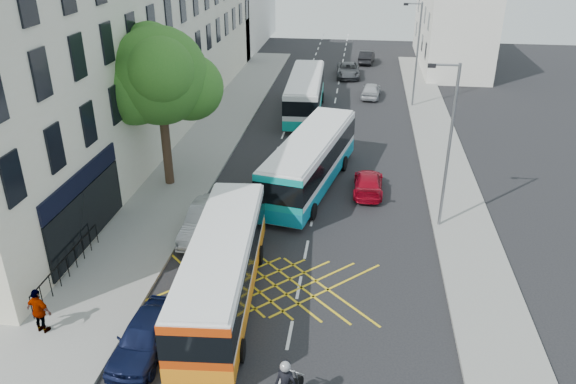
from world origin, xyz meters
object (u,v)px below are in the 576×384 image
(lamp_near, at_px, (448,139))
(parked_car_silver, at_px, (207,220))
(red_hatchback, at_px, (368,183))
(distant_car_dark, at_px, (367,57))
(bus_far, at_px, (305,94))
(street_tree, at_px, (159,77))
(lamp_far, at_px, (416,50))
(pedestrian_far, at_px, (39,311))
(bus_near, at_px, (222,268))
(parked_car_blue, at_px, (145,336))
(distant_car_silver, at_px, (371,90))
(distant_car_grey, at_px, (348,70))
(bus_mid, at_px, (310,161))

(lamp_near, distance_m, parked_car_silver, 11.96)
(red_hatchback, height_order, distant_car_dark, distant_car_dark)
(distant_car_dark, bearing_deg, bus_far, 81.35)
(street_tree, xyz_separation_m, lamp_far, (14.71, 17.03, -1.68))
(red_hatchback, bearing_deg, lamp_far, -101.21)
(red_hatchback, distance_m, pedestrian_far, 18.00)
(bus_near, relative_size, red_hatchback, 2.63)
(red_hatchback, height_order, pedestrian_far, pedestrian_far)
(lamp_near, distance_m, parked_car_blue, 15.77)
(red_hatchback, xyz_separation_m, distant_car_silver, (0.17, 18.85, 0.07))
(lamp_far, xyz_separation_m, bus_near, (-9.09, -27.22, -3.12))
(distant_car_grey, bearing_deg, red_hatchback, -87.95)
(street_tree, xyz_separation_m, parked_car_silver, (3.61, -5.18, -5.54))
(lamp_far, distance_m, bus_far, 9.34)
(parked_car_blue, bearing_deg, red_hatchback, 64.05)
(bus_mid, relative_size, bus_far, 1.04)
(lamp_far, bearing_deg, street_tree, -130.81)
(street_tree, bearing_deg, pedestrian_far, -91.96)
(bus_mid, xyz_separation_m, distant_car_dark, (2.99, 31.44, -0.96))
(parked_car_silver, xyz_separation_m, distant_car_dark, (7.40, 37.38, -0.09))
(lamp_far, height_order, bus_near, lamp_far)
(parked_car_blue, height_order, pedestrian_far, pedestrian_far)
(bus_near, bearing_deg, parked_car_silver, 107.72)
(bus_far, bearing_deg, lamp_far, 16.32)
(pedestrian_far, bearing_deg, lamp_far, -102.08)
(lamp_near, relative_size, pedestrian_far, 4.40)
(street_tree, bearing_deg, distant_car_dark, 71.13)
(lamp_far, bearing_deg, bus_far, -161.69)
(red_hatchback, relative_size, pedestrian_far, 2.15)
(bus_mid, bearing_deg, distant_car_dark, 95.99)
(bus_near, bearing_deg, lamp_near, 34.36)
(distant_car_silver, distance_m, distant_car_dark, 12.83)
(street_tree, height_order, red_hatchback, street_tree)
(bus_far, xyz_separation_m, distant_car_silver, (5.15, 5.12, -0.95))
(distant_car_grey, bearing_deg, lamp_far, -61.59)
(bus_mid, bearing_deg, distant_car_grey, 98.58)
(parked_car_blue, bearing_deg, bus_mid, 75.62)
(parked_car_silver, bearing_deg, bus_mid, 56.01)
(parked_car_blue, xyz_separation_m, distant_car_silver, (7.86, 32.83, -0.04))
(street_tree, distance_m, distant_car_grey, 28.28)
(parked_car_silver, xyz_separation_m, distant_car_grey, (5.67, 31.29, -0.10))
(bus_near, bearing_deg, bus_mid, 73.50)
(distant_car_silver, bearing_deg, parked_car_silver, 77.61)
(parked_car_blue, bearing_deg, distant_car_silver, 79.39)
(parked_car_silver, relative_size, red_hatchback, 1.17)
(distant_car_silver, bearing_deg, bus_near, 84.16)
(street_tree, distance_m, parked_car_silver, 8.40)
(street_tree, xyz_separation_m, red_hatchback, (11.30, 0.53, -5.72))
(parked_car_blue, bearing_deg, distant_car_dark, 83.66)
(bus_mid, height_order, parked_car_silver, bus_mid)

